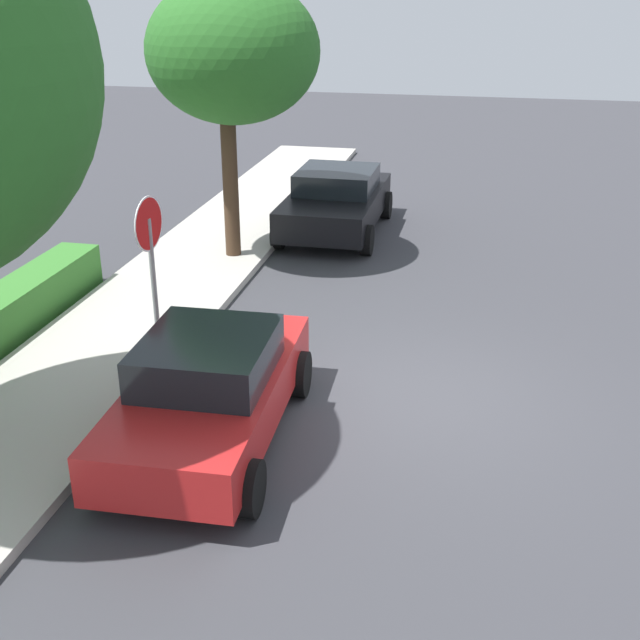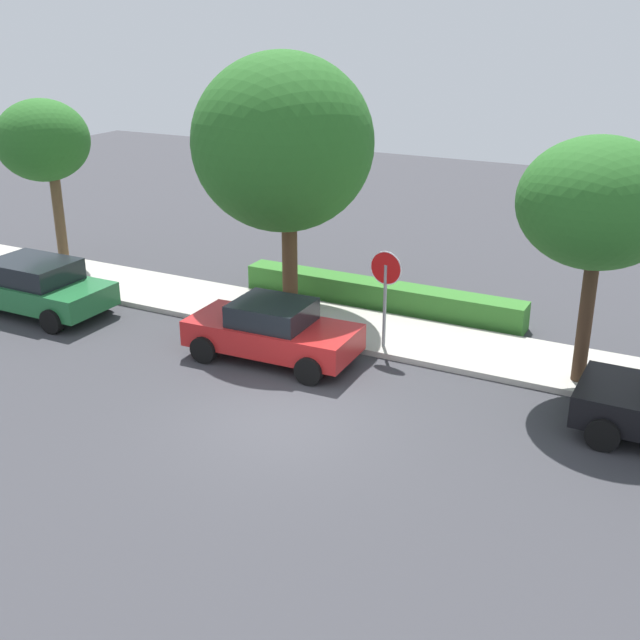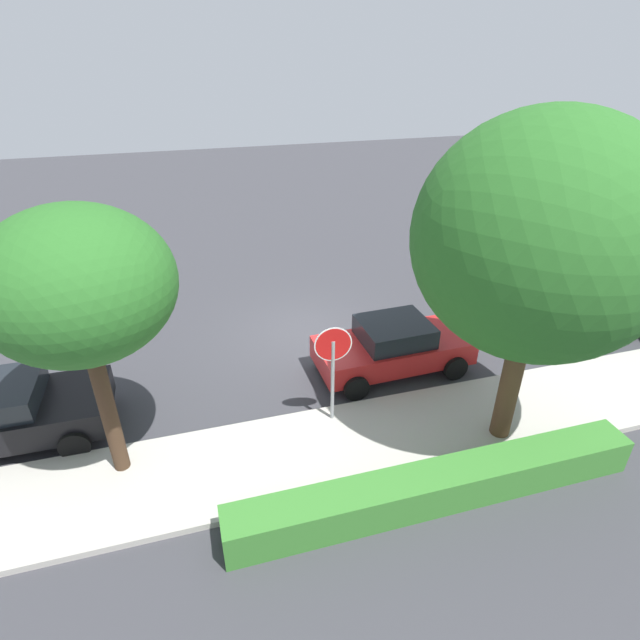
{
  "view_description": "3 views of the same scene",
  "coord_description": "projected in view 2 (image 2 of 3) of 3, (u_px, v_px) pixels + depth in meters",
  "views": [
    {
      "loc": [
        -9.85,
        -0.68,
        5.4
      ],
      "look_at": [
        0.59,
        1.55,
        0.77
      ],
      "focal_mm": 45.0,
      "sensor_mm": 36.0,
      "label": 1
    },
    {
      "loc": [
        7.21,
        -12.33,
        7.72
      ],
      "look_at": [
        -0.12,
        1.86,
        1.47
      ],
      "focal_mm": 45.0,
      "sensor_mm": 36.0,
      "label": 2
    },
    {
      "loc": [
        3.14,
        12.4,
        7.62
      ],
      "look_at": [
        -0.07,
        1.15,
        1.03
      ],
      "focal_mm": 28.0,
      "sensor_mm": 36.0,
      "label": 3
    }
  ],
  "objects": [
    {
      "name": "front_yard_hedge",
      "position": [
        380.0,
        296.0,
        21.84
      ],
      "size": [
        8.0,
        0.75,
        0.75
      ],
      "color": "#387A2D",
      "rests_on": "ground_plane"
    },
    {
      "name": "stop_sign",
      "position": [
        385.0,
        283.0,
        18.61
      ],
      "size": [
        0.81,
        0.08,
        2.5
      ],
      "color": "gray",
      "rests_on": "ground_plane"
    },
    {
      "name": "ground_plane",
      "position": [
        283.0,
        419.0,
        16.1
      ],
      "size": [
        60.0,
        60.0,
        0.0
      ],
      "primitive_type": "plane",
      "color": "#38383D"
    },
    {
      "name": "street_tree_mid_block",
      "position": [
        43.0,
        142.0,
        24.19
      ],
      "size": [
        2.82,
        2.82,
        5.2
      ],
      "color": "brown",
      "rests_on": "ground_plane"
    },
    {
      "name": "street_tree_near_corner",
      "position": [
        598.0,
        204.0,
        15.91
      ],
      "size": [
        3.22,
        3.22,
        5.42
      ],
      "color": "#422D1E",
      "rests_on": "ground_plane"
    },
    {
      "name": "parked_car_red",
      "position": [
        273.0,
        331.0,
        18.58
      ],
      "size": [
        4.05,
        2.04,
        1.42
      ],
      "color": "red",
      "rests_on": "ground_plane"
    },
    {
      "name": "street_tree_far",
      "position": [
        283.0,
        143.0,
        20.15
      ],
      "size": [
        4.63,
        4.63,
        6.78
      ],
      "color": "#513823",
      "rests_on": "ground_plane"
    },
    {
      "name": "sidewalk_curb",
      "position": [
        380.0,
        333.0,
        20.13
      ],
      "size": [
        32.0,
        2.52,
        0.14
      ],
      "primitive_type": "cube",
      "color": "#B2ADA3",
      "rests_on": "ground_plane"
    },
    {
      "name": "parked_car_green",
      "position": [
        36.0,
        286.0,
        21.43
      ],
      "size": [
        4.1,
        2.09,
        1.46
      ],
      "color": "#236B38",
      "rests_on": "ground_plane"
    }
  ]
}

